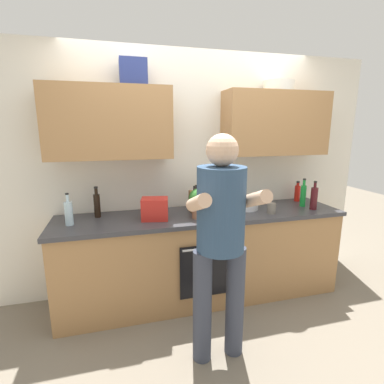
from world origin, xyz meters
The scene contains 16 objects.
ground_plane centered at (0.00, 0.00, 0.00)m, with size 12.00×12.00×0.00m, color #756B5B.
back_wall_unit centered at (0.00, 0.28, 1.49)m, with size 4.00×0.38×2.50m.
counter centered at (0.00, 0.00, 0.45)m, with size 2.84×0.67×0.90m.
person_standing centered at (-0.12, -0.81, 1.00)m, with size 0.49×0.45×1.70m.
bottle_hotsauce centered at (1.20, 0.21, 1.00)m, with size 0.06×0.06×0.23m.
bottle_soy centered at (-1.00, 0.15, 1.02)m, with size 0.06×0.06×0.30m.
bottle_oil centered at (0.12, 0.16, 1.02)m, with size 0.05×0.05×0.28m.
bottle_water centered at (-1.23, -0.02, 1.01)m, with size 0.07×0.07×0.28m.
bottle_soda centered at (1.12, -0.01, 1.03)m, with size 0.06×0.06×0.30m.
bottle_syrup centered at (0.23, 0.13, 0.99)m, with size 0.07×0.07×0.23m.
bottle_wine centered at (1.16, -0.14, 1.02)m, with size 0.07×0.07×0.30m.
cup_stoneware centered at (0.66, -0.17, 0.95)m, with size 0.08×0.08×0.11m, color slate.
mixing_bowl centered at (0.49, 0.04, 0.94)m, with size 0.24×0.24×0.09m, color silver.
knife_block centered at (-0.06, 0.10, 1.01)m, with size 0.10×0.14×0.27m.
potted_herb centered at (-0.08, -0.12, 1.06)m, with size 0.18×0.18×0.28m.
grocery_bag_crisps centered at (-0.48, -0.06, 1.00)m, with size 0.24×0.17×0.20m, color red.
Camera 1 is at (-0.81, -2.63, 1.73)m, focal length 27.07 mm.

